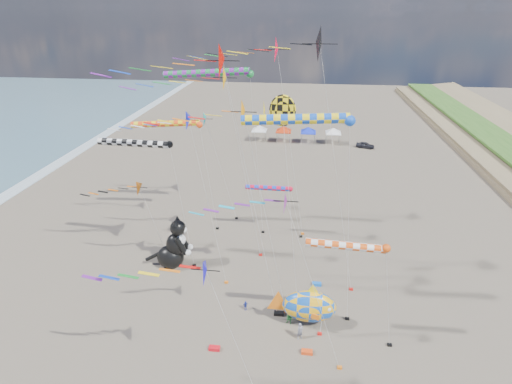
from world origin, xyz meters
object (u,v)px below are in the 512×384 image
object	(u,v)px
fish_inflatable	(308,306)
parked_car	(365,145)
cat_inflatable	(172,242)
child_green	(289,318)
person_adult	(300,331)
child_blue	(245,305)

from	to	relation	value
fish_inflatable	parked_car	distance (m)	51.35
cat_inflatable	child_green	bearing A→B (deg)	-33.70
person_adult	child_blue	size ratio (longest dim) A/B	1.62
person_adult	child_green	size ratio (longest dim) A/B	1.27
child_blue	child_green	bearing A→B (deg)	-52.81
person_adult	child_green	world-z (taller)	person_adult
person_adult	parked_car	bearing A→B (deg)	40.44
cat_inflatable	fish_inflatable	distance (m)	15.96
person_adult	child_blue	bearing A→B (deg)	113.08
child_green	child_blue	size ratio (longest dim) A/B	1.27
fish_inflatable	child_green	size ratio (longest dim) A/B	4.86
fish_inflatable	child_blue	size ratio (longest dim) A/B	6.20
child_green	parked_car	bearing A→B (deg)	102.00
child_blue	parked_car	xyz separation A→B (m)	(16.69, 48.84, 0.11)
cat_inflatable	child_green	world-z (taller)	cat_inflatable
fish_inflatable	child_green	world-z (taller)	fish_inflatable
person_adult	child_blue	world-z (taller)	person_adult
cat_inflatable	child_blue	distance (m)	10.70
cat_inflatable	person_adult	xyz separation A→B (m)	(13.63, -8.79, -2.14)
fish_inflatable	person_adult	xyz separation A→B (m)	(-0.61, -1.62, -1.30)
person_adult	parked_car	world-z (taller)	person_adult
child_green	parked_car	world-z (taller)	child_green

